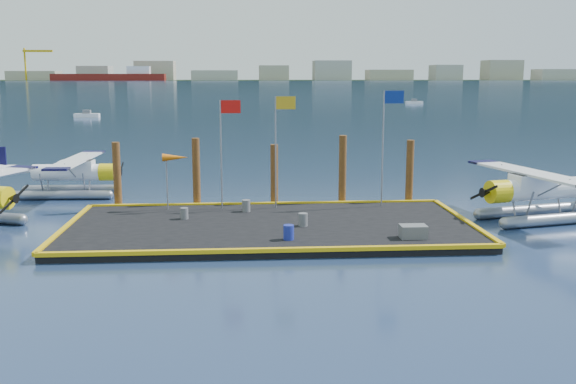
{
  "coord_description": "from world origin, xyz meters",
  "views": [
    {
      "loc": [
        -1.31,
        -31.39,
        7.76
      ],
      "look_at": [
        1.06,
        2.0,
        1.63
      ],
      "focal_mm": 40.0,
      "sensor_mm": 36.0,
      "label": 1
    }
  ],
  "objects_px": {
    "piling_3": "(342,172)",
    "drum_1": "(303,220)",
    "drum_3": "(289,232)",
    "crate": "(413,232)",
    "drum_5": "(246,206)",
    "seaplane_d": "(538,192)",
    "piling_2": "(274,177)",
    "piling_4": "(410,174)",
    "piling_1": "(196,174)",
    "flagpole_yellow": "(279,135)",
    "flagpole_blue": "(387,131)",
    "windsock": "(175,159)",
    "drum_0": "(184,213)",
    "piling_0": "(117,177)",
    "seaplane_c": "(72,175)",
    "flagpole_red": "(225,137)"
  },
  "relations": [
    {
      "from": "drum_0",
      "to": "piling_3",
      "type": "distance_m",
      "value": 9.87
    },
    {
      "from": "piling_2",
      "to": "drum_5",
      "type": "bearing_deg",
      "value": -124.1
    },
    {
      "from": "drum_1",
      "to": "flagpole_yellow",
      "type": "xyz_separation_m",
      "value": [
        -0.91,
        4.47,
        3.79
      ]
    },
    {
      "from": "drum_3",
      "to": "piling_4",
      "type": "height_order",
      "value": "piling_4"
    },
    {
      "from": "windsock",
      "to": "piling_3",
      "type": "xyz_separation_m",
      "value": [
        9.53,
        1.6,
        -1.08
      ]
    },
    {
      "from": "crate",
      "to": "drum_1",
      "type": "bearing_deg",
      "value": 150.45
    },
    {
      "from": "seaplane_c",
      "to": "piling_0",
      "type": "bearing_deg",
      "value": 40.22
    },
    {
      "from": "flagpole_red",
      "to": "piling_0",
      "type": "height_order",
      "value": "flagpole_red"
    },
    {
      "from": "seaplane_c",
      "to": "drum_5",
      "type": "xyz_separation_m",
      "value": [
        11.17,
        -7.33,
        -0.69
      ]
    },
    {
      "from": "flagpole_yellow",
      "to": "piling_4",
      "type": "height_order",
      "value": "flagpole_yellow"
    },
    {
      "from": "seaplane_d",
      "to": "piling_3",
      "type": "xyz_separation_m",
      "value": [
        -9.97,
        4.08,
        0.6
      ]
    },
    {
      "from": "piling_1",
      "to": "piling_4",
      "type": "bearing_deg",
      "value": 0.0
    },
    {
      "from": "flagpole_red",
      "to": "piling_1",
      "type": "relative_size",
      "value": 1.43
    },
    {
      "from": "crate",
      "to": "seaplane_d",
      "type": "bearing_deg",
      "value": 30.34
    },
    {
      "from": "drum_3",
      "to": "piling_3",
      "type": "distance_m",
      "value": 9.57
    },
    {
      "from": "piling_4",
      "to": "seaplane_d",
      "type": "bearing_deg",
      "value": -34.37
    },
    {
      "from": "drum_1",
      "to": "piling_1",
      "type": "relative_size",
      "value": 0.15
    },
    {
      "from": "flagpole_yellow",
      "to": "flagpole_blue",
      "type": "xyz_separation_m",
      "value": [
        5.99,
        -0.0,
        0.17
      ]
    },
    {
      "from": "piling_3",
      "to": "crate",
      "type": "bearing_deg",
      "value": -77.68
    },
    {
      "from": "drum_3",
      "to": "piling_2",
      "type": "relative_size",
      "value": 0.18
    },
    {
      "from": "flagpole_yellow",
      "to": "piling_0",
      "type": "bearing_deg",
      "value": 170.14
    },
    {
      "from": "piling_3",
      "to": "drum_1",
      "type": "bearing_deg",
      "value": -115.43
    },
    {
      "from": "piling_2",
      "to": "piling_3",
      "type": "xyz_separation_m",
      "value": [
        4.0,
        0.0,
        0.25
      ]
    },
    {
      "from": "drum_1",
      "to": "drum_3",
      "type": "relative_size",
      "value": 0.95
    },
    {
      "from": "drum_3",
      "to": "flagpole_blue",
      "type": "distance_m",
      "value": 10.07
    },
    {
      "from": "seaplane_d",
      "to": "flagpole_yellow",
      "type": "distance_m",
      "value": 14.3
    },
    {
      "from": "seaplane_c",
      "to": "seaplane_d",
      "type": "height_order",
      "value": "seaplane_d"
    },
    {
      "from": "drum_5",
      "to": "flagpole_red",
      "type": "relative_size",
      "value": 0.11
    },
    {
      "from": "seaplane_d",
      "to": "drum_1",
      "type": "relative_size",
      "value": 15.65
    },
    {
      "from": "seaplane_c",
      "to": "flagpole_blue",
      "type": "bearing_deg",
      "value": 73.19
    },
    {
      "from": "drum_5",
      "to": "piling_0",
      "type": "height_order",
      "value": "piling_0"
    },
    {
      "from": "piling_0",
      "to": "piling_1",
      "type": "relative_size",
      "value": 0.95
    },
    {
      "from": "flagpole_red",
      "to": "piling_4",
      "type": "xyz_separation_m",
      "value": [
        10.79,
        1.6,
        -2.4
      ]
    },
    {
      "from": "piling_2",
      "to": "piling_3",
      "type": "relative_size",
      "value": 0.88
    },
    {
      "from": "seaplane_c",
      "to": "flagpole_red",
      "type": "xyz_separation_m",
      "value": [
        10.04,
        -6.46,
        2.98
      ]
    },
    {
      "from": "piling_3",
      "to": "piling_4",
      "type": "distance_m",
      "value": 4.0
    },
    {
      "from": "drum_1",
      "to": "piling_1",
      "type": "bearing_deg",
      "value": 132.79
    },
    {
      "from": "seaplane_d",
      "to": "flagpole_blue",
      "type": "bearing_deg",
      "value": 59.35
    },
    {
      "from": "crate",
      "to": "flagpole_yellow",
      "type": "xyz_separation_m",
      "value": [
        -5.72,
        7.19,
        3.81
      ]
    },
    {
      "from": "drum_3",
      "to": "flagpole_red",
      "type": "bearing_deg",
      "value": 113.02
    },
    {
      "from": "flagpole_red",
      "to": "piling_1",
      "type": "xyz_separation_m",
      "value": [
        -1.71,
        1.6,
        -2.3
      ]
    },
    {
      "from": "flagpole_red",
      "to": "piling_3",
      "type": "bearing_deg",
      "value": 13.25
    },
    {
      "from": "seaplane_d",
      "to": "piling_4",
      "type": "height_order",
      "value": "piling_4"
    },
    {
      "from": "drum_3",
      "to": "piling_3",
      "type": "relative_size",
      "value": 0.16
    },
    {
      "from": "piling_2",
      "to": "flagpole_red",
      "type": "bearing_deg",
      "value": -150.2
    },
    {
      "from": "seaplane_d",
      "to": "piling_2",
      "type": "xyz_separation_m",
      "value": [
        -13.97,
        4.08,
        0.35
      ]
    },
    {
      "from": "piling_1",
      "to": "flagpole_yellow",
      "type": "bearing_deg",
      "value": -18.79
    },
    {
      "from": "seaplane_c",
      "to": "drum_1",
      "type": "relative_size",
      "value": 14.23
    },
    {
      "from": "drum_5",
      "to": "drum_1",
      "type": "bearing_deg",
      "value": -52.28
    },
    {
      "from": "drum_0",
      "to": "flagpole_blue",
      "type": "distance_m",
      "value": 12.03
    }
  ]
}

